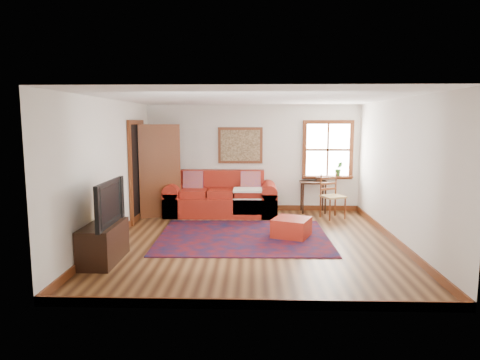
{
  "coord_description": "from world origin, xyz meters",
  "views": [
    {
      "loc": [
        0.02,
        -7.34,
        2.12
      ],
      "look_at": [
        -0.24,
        0.6,
        1.02
      ],
      "focal_mm": 32.0,
      "sensor_mm": 36.0,
      "label": 1
    }
  ],
  "objects_px": {
    "red_ottoman": "(291,228)",
    "side_table": "(313,187)",
    "red_leather_sofa": "(222,200)",
    "ladder_back_chair": "(331,194)",
    "media_cabinet": "(104,243)"
  },
  "relations": [
    {
      "from": "side_table",
      "to": "media_cabinet",
      "type": "xyz_separation_m",
      "value": [
        -3.66,
        -3.66,
        -0.32
      ]
    },
    {
      "from": "side_table",
      "to": "red_leather_sofa",
      "type": "bearing_deg",
      "value": -173.1
    },
    {
      "from": "side_table",
      "to": "media_cabinet",
      "type": "height_order",
      "value": "side_table"
    },
    {
      "from": "red_ottoman",
      "to": "side_table",
      "type": "bearing_deg",
      "value": 94.33
    },
    {
      "from": "red_leather_sofa",
      "to": "ladder_back_chair",
      "type": "relative_size",
      "value": 2.61
    },
    {
      "from": "red_leather_sofa",
      "to": "ladder_back_chair",
      "type": "xyz_separation_m",
      "value": [
        2.44,
        -0.29,
        0.19
      ]
    },
    {
      "from": "red_leather_sofa",
      "to": "media_cabinet",
      "type": "height_order",
      "value": "red_leather_sofa"
    },
    {
      "from": "ladder_back_chair",
      "to": "media_cabinet",
      "type": "distance_m",
      "value": 5.06
    },
    {
      "from": "side_table",
      "to": "ladder_back_chair",
      "type": "xyz_separation_m",
      "value": [
        0.32,
        -0.55,
        -0.09
      ]
    },
    {
      "from": "red_leather_sofa",
      "to": "ladder_back_chair",
      "type": "bearing_deg",
      "value": -6.78
    },
    {
      "from": "red_ottoman",
      "to": "media_cabinet",
      "type": "distance_m",
      "value": 3.31
    },
    {
      "from": "red_leather_sofa",
      "to": "red_ottoman",
      "type": "relative_size",
      "value": 4.05
    },
    {
      "from": "red_ottoman",
      "to": "red_leather_sofa",
      "type": "bearing_deg",
      "value": 148.29
    },
    {
      "from": "side_table",
      "to": "media_cabinet",
      "type": "bearing_deg",
      "value": -134.94
    },
    {
      "from": "side_table",
      "to": "ladder_back_chair",
      "type": "relative_size",
      "value": 0.76
    }
  ]
}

